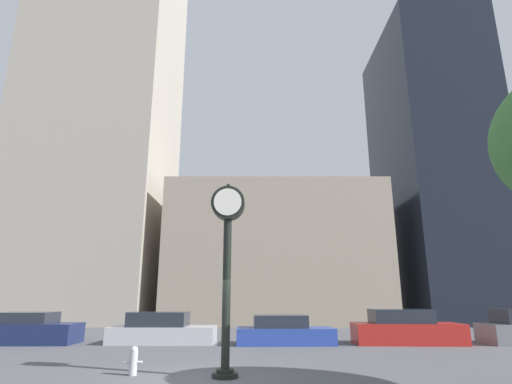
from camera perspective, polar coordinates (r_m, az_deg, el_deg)
name	(u,v)px	position (r m, az deg, el deg)	size (l,w,h in m)	color
ground_plane	(199,380)	(11.32, -8.14, -25.03)	(200.00, 200.00, 0.00)	#515156
building_tall_tower	(107,109)	(41.75, -20.46, 11.08)	(12.12, 12.00, 39.17)	#ADA393
building_storefront_row	(276,256)	(35.24, 2.82, -9.19)	(17.26, 12.00, 10.93)	gray
building_glass_modern	(434,169)	(40.32, 24.06, 3.05)	(8.07, 12.00, 26.98)	black
street_clock	(228,245)	(11.41, -3.98, -7.62)	(0.96, 0.69, 5.27)	black
car_navy	(31,330)	(21.70, -29.51, -16.80)	(4.25, 1.90, 1.37)	#19234C
car_silver	(163,330)	(19.77, -13.17, -18.67)	(4.77, 1.87, 1.38)	#BCBCC1
car_blue	(285,332)	(18.98, 4.13, -19.31)	(4.39, 1.93, 1.26)	#28429E
car_red	(407,329)	(20.23, 20.73, -17.86)	(4.83, 2.02, 1.51)	red
fire_hydrant_near	(135,360)	(12.20, -16.95, -22.02)	(0.49, 0.21, 0.74)	#B7B7BC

